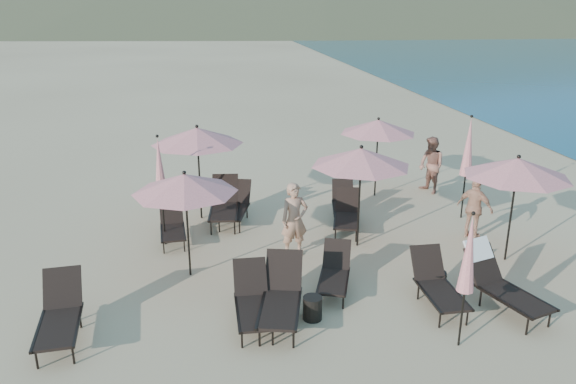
{
  "coord_description": "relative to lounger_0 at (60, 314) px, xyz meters",
  "views": [
    {
      "loc": [
        -3.13,
        -9.04,
        5.43
      ],
      "look_at": [
        -1.2,
        3.5,
        1.1
      ],
      "focal_mm": 35.0,
      "sensor_mm": 36.0,
      "label": 1
    }
  ],
  "objects": [
    {
      "name": "ground",
      "position": [
        5.67,
        0.33,
        -0.46
      ],
      "size": [
        800.0,
        800.0,
        0.0
      ],
      "primitive_type": "plane",
      "color": "#D6BA8C",
      "rests_on": "ground"
    },
    {
      "name": "lounger_0",
      "position": [
        0.0,
        0.0,
        0.0
      ],
      "size": [
        0.8,
        1.76,
        0.99
      ],
      "rotation": [
        0.0,
        0.0,
        0.09
      ],
      "color": "black",
      "rests_on": "ground"
    },
    {
      "name": "lounger_1",
      "position": [
        3.25,
        0.01,
        -0.02
      ],
      "size": [
        0.63,
        1.63,
        0.93
      ],
      "rotation": [
        0.0,
        0.0,
        -0.0
      ],
      "color": "black",
      "rests_on": "ground"
    },
    {
      "name": "lounger_2",
      "position": [
        3.75,
        0.01,
        0.02
      ],
      "size": [
        1.08,
        1.91,
        1.04
      ],
      "rotation": [
        0.0,
        0.0,
        -0.23
      ],
      "color": "black",
      "rests_on": "ground"
    },
    {
      "name": "lounger_3",
      "position": [
        4.94,
        0.92,
        -0.07
      ],
      "size": [
        0.99,
        1.56,
        0.84
      ],
      "rotation": [
        0.0,
        0.0,
        -0.32
      ],
      "color": "black",
      "rests_on": "ground"
    },
    {
      "name": "lounger_4",
      "position": [
        6.7,
        0.08,
        -0.03
      ],
      "size": [
        0.63,
        1.62,
        0.93
      ],
      "rotation": [
        0.0,
        0.0,
        0.0
      ],
      "color": "black",
      "rests_on": "ground"
    },
    {
      "name": "lounger_5",
      "position": [
        7.82,
        -0.15,
        0.08
      ],
      "size": [
        1.16,
        1.91,
        1.12
      ],
      "rotation": [
        0.0,
        0.0,
        0.31
      ],
      "color": "black",
      "rests_on": "ground"
    },
    {
      "name": "lounger_6",
      "position": [
        1.7,
        3.88,
        -0.07
      ],
      "size": [
        0.66,
        1.5,
        0.84
      ],
      "rotation": [
        0.0,
        0.0,
        0.07
      ],
      "color": "black",
      "rests_on": "ground"
    },
    {
      "name": "lounger_7",
      "position": [
        2.97,
        4.92,
        0.03
      ],
      "size": [
        0.88,
        1.9,
        1.06
      ],
      "rotation": [
        0.0,
        0.0,
        -0.1
      ],
      "color": "black",
      "rests_on": "ground"
    },
    {
      "name": "lounger_8",
      "position": [
        3.25,
        4.91,
        -0.02
      ],
      "size": [
        1.02,
        1.73,
        0.94
      ],
      "rotation": [
        0.0,
        0.0,
        -0.27
      ],
      "color": "black",
      "rests_on": "ground"
    },
    {
      "name": "lounger_9",
      "position": [
        5.95,
        3.92,
        -0.04
      ],
      "size": [
        0.99,
        1.67,
        0.9
      ],
      "rotation": [
        0.0,
        0.0,
        -0.27
      ],
      "color": "black",
      "rests_on": "ground"
    },
    {
      "name": "lounger_10",
      "position": [
        6.08,
        4.75,
        -0.06
      ],
      "size": [
        0.84,
        1.58,
        0.87
      ],
      "rotation": [
        0.0,
        0.0,
        -0.18
      ],
      "color": "black",
      "rests_on": "ground"
    },
    {
      "name": "umbrella_open_0",
      "position": [
        2.12,
        2.02,
        1.55
      ],
      "size": [
        2.11,
        2.11,
        2.28
      ],
      "color": "black",
      "rests_on": "ground"
    },
    {
      "name": "umbrella_open_1",
      "position": [
        5.97,
        2.94,
        1.68
      ],
      "size": [
        2.25,
        2.25,
        2.42
      ],
      "color": "black",
      "rests_on": "ground"
    },
    {
      "name": "umbrella_open_2",
      "position": [
        9.01,
        1.71,
        1.66
      ],
      "size": [
        2.23,
        2.23,
        2.4
      ],
      "color": "black",
      "rests_on": "ground"
    },
    {
      "name": "umbrella_open_3",
      "position": [
        2.38,
        5.27,
        1.75
      ],
      "size": [
        2.33,
        2.33,
        2.51
      ],
      "color": "black",
      "rests_on": "ground"
    },
    {
      "name": "umbrella_open_4",
      "position": [
        7.43,
        6.32,
        1.6
      ],
      "size": [
        2.17,
        2.17,
        2.33
      ],
      "color": "black",
      "rests_on": "ground"
    },
    {
      "name": "umbrella_closed_0",
      "position": [
        6.56,
        -1.22,
        1.2
      ],
      "size": [
        0.28,
        0.28,
        2.38
      ],
      "color": "black",
      "rests_on": "ground"
    },
    {
      "name": "umbrella_closed_1",
      "position": [
        9.16,
        4.25,
        1.45
      ],
      "size": [
        0.32,
        0.32,
        2.75
      ],
      "color": "black",
      "rests_on": "ground"
    },
    {
      "name": "umbrella_closed_2",
      "position": [
        1.52,
        3.69,
        1.38
      ],
      "size": [
        0.31,
        0.31,
        2.64
      ],
      "color": "black",
      "rests_on": "ground"
    },
    {
      "name": "side_table_0",
      "position": [
        4.31,
        -0.05,
        -0.24
      ],
      "size": [
        0.35,
        0.35,
        0.44
      ],
      "primitive_type": "cylinder",
      "color": "black",
      "rests_on": "ground"
    },
    {
      "name": "side_table_1",
      "position": [
        6.9,
        0.6,
        -0.26
      ],
      "size": [
        0.41,
        0.41,
        0.41
      ],
      "primitive_type": "cylinder",
      "color": "black",
      "rests_on": "ground"
    },
    {
      "name": "beachgoer_a",
      "position": [
        4.43,
        2.67,
        0.38
      ],
      "size": [
        0.67,
        0.49,
        1.69
      ],
      "primitive_type": "imported",
      "rotation": [
        0.0,
        0.0,
        0.15
      ],
      "color": "tan",
      "rests_on": "ground"
    },
    {
      "name": "beachgoer_b",
      "position": [
        9.13,
        6.35,
        0.38
      ],
      "size": [
        0.86,
        0.98,
        1.68
      ],
      "primitive_type": "imported",
      "rotation": [
        0.0,
        0.0,
        -1.25
      ],
      "color": "#9E6552",
      "rests_on": "ground"
    },
    {
      "name": "beachgoer_c",
      "position": [
        8.83,
        2.97,
        0.3
      ],
      "size": [
        0.84,
        0.93,
        1.52
      ],
      "primitive_type": "imported",
      "rotation": [
        0.0,
        0.0,
        2.23
      ],
      "color": "tan",
      "rests_on": "ground"
    }
  ]
}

